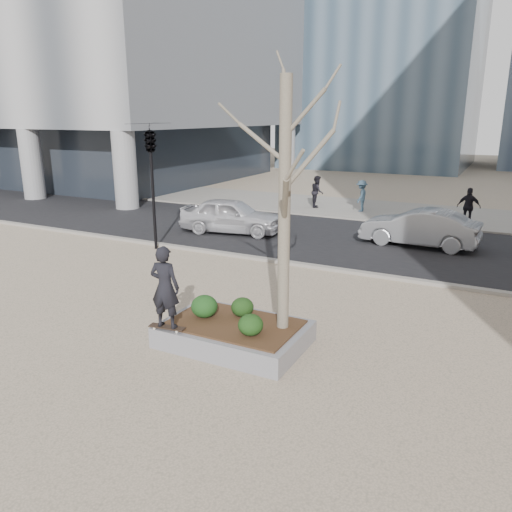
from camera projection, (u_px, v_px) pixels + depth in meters
The scene contains 17 objects.
ground at pixel (196, 335), 11.20m from camera, with size 120.00×120.00×0.00m, color tan.
street at pixel (337, 239), 19.75m from camera, with size 60.00×8.00×0.02m, color black.
far_sidewalk at pixel (380, 210), 25.74m from camera, with size 60.00×6.00×0.02m, color gray.
planter at pixel (234, 334), 10.70m from camera, with size 3.00×2.00×0.45m, color gray.
planter_mulch at pixel (234, 324), 10.63m from camera, with size 2.70×1.70×0.04m, color #382314.
sycamore_tree at pixel (285, 167), 9.54m from camera, with size 2.80×2.80×6.60m, color gray, non-canonical shape.
shrub_left at pixel (204, 306), 10.87m from camera, with size 0.58×0.58×0.49m, color #144017.
shrub_middle at pixel (242, 307), 10.92m from camera, with size 0.50×0.50×0.42m, color #143310.
shrub_right at pixel (251, 325), 9.98m from camera, with size 0.51×0.51×0.43m, color #163F14.
skateboard at pixel (167, 328), 10.35m from camera, with size 0.78×0.20×0.07m, color black, non-canonical shape.
skateboarder at pixel (165, 287), 10.11m from camera, with size 0.63×0.41×1.73m, color black.
police_car at pixel (231, 216), 20.65m from camera, with size 1.71×4.24×1.44m, color silver.
car_silver at pixel (419, 228), 18.54m from camera, with size 1.48×4.24×1.40m, color gray.
pedestrian_a at pixel (317, 191), 26.37m from camera, with size 0.81×0.63×1.66m, color black.
pedestrian_b at pixel (361, 196), 25.20m from camera, with size 1.02×0.59×1.58m, color #375063.
pedestrian_c at pixel (469, 207), 21.97m from camera, with size 0.98×0.41×1.67m, color black.
traffic_light_near at pixel (153, 188), 17.79m from camera, with size 0.60×2.48×4.50m, color black, non-canonical shape.
Camera 1 is at (5.91, -8.53, 4.75)m, focal length 35.00 mm.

